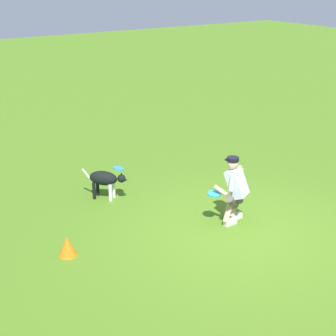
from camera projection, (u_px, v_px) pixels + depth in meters
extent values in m
plane|color=#49721D|center=(241.00, 233.00, 9.18)|extent=(60.00, 60.00, 0.00)
cube|color=silver|center=(236.00, 216.00, 9.69)|extent=(0.26, 0.10, 0.10)
cylinder|color=tan|center=(234.00, 207.00, 9.64)|extent=(0.32, 0.24, 0.37)
cylinder|color=#554E44|center=(237.00, 197.00, 9.52)|extent=(0.43, 0.31, 0.37)
cube|color=silver|center=(230.00, 222.00, 9.46)|extent=(0.26, 0.10, 0.10)
cylinder|color=tan|center=(228.00, 213.00, 9.42)|extent=(0.32, 0.24, 0.37)
cylinder|color=#554E44|center=(232.00, 202.00, 9.32)|extent=(0.43, 0.31, 0.37)
cube|color=silver|center=(237.00, 183.00, 9.28)|extent=(0.49, 0.51, 0.58)
cylinder|color=silver|center=(240.00, 176.00, 9.43)|extent=(0.16, 0.14, 0.29)
cylinder|color=silver|center=(232.00, 183.00, 9.10)|extent=(0.16, 0.14, 0.29)
cylinder|color=tan|center=(221.00, 191.00, 9.25)|extent=(0.20, 0.29, 0.19)
cylinder|color=tan|center=(238.00, 183.00, 9.52)|extent=(0.17, 0.14, 0.27)
sphere|color=tan|center=(233.00, 164.00, 9.19)|extent=(0.21, 0.21, 0.21)
cylinder|color=black|center=(233.00, 159.00, 9.16)|extent=(0.22, 0.22, 0.07)
cylinder|color=black|center=(228.00, 160.00, 9.22)|extent=(0.12, 0.12, 0.02)
ellipsoid|color=black|center=(103.00, 178.00, 10.41)|extent=(0.62, 0.66, 0.30)
ellipsoid|color=white|center=(111.00, 180.00, 10.38)|extent=(0.15, 0.21, 0.18)
sphere|color=black|center=(121.00, 179.00, 10.29)|extent=(0.17, 0.17, 0.17)
cone|color=black|center=(126.00, 180.00, 10.27)|extent=(0.13, 0.13, 0.09)
cone|color=black|center=(119.00, 176.00, 10.22)|extent=(0.06, 0.06, 0.07)
cone|color=black|center=(121.00, 174.00, 10.32)|extent=(0.06, 0.06, 0.07)
cylinder|color=white|center=(110.00, 193.00, 10.38)|extent=(0.10, 0.10, 0.37)
cylinder|color=white|center=(114.00, 189.00, 10.54)|extent=(0.10, 0.10, 0.37)
cylinder|color=black|center=(94.00, 191.00, 10.48)|extent=(0.10, 0.10, 0.37)
cylinder|color=black|center=(98.00, 187.00, 10.64)|extent=(0.10, 0.10, 0.37)
cylinder|color=white|center=(86.00, 174.00, 10.50)|extent=(0.16, 0.18, 0.23)
cylinder|color=#3187EC|center=(119.00, 168.00, 10.24)|extent=(0.26, 0.26, 0.08)
cylinder|color=#2E92F1|center=(214.00, 194.00, 9.32)|extent=(0.32, 0.32, 0.05)
cone|color=orange|center=(67.00, 246.00, 8.40)|extent=(0.31, 0.31, 0.34)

